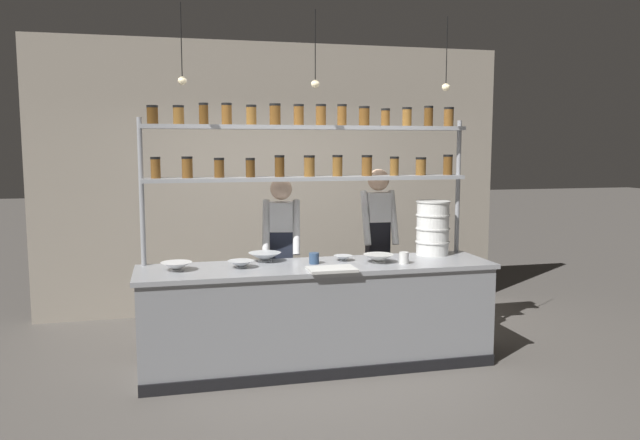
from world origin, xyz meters
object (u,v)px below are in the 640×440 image
object	(u,v)px
chef_center	(378,240)
prep_bowl_center_back	(241,264)
container_stack	(433,228)
prep_bowl_center_front	(265,257)
chef_left	(282,251)
serving_cup_front	(314,258)
prep_bowl_near_right	(343,258)
spice_shelf_unit	(310,155)
serving_cup_by_board	(404,258)
cutting_board	(332,269)
prep_bowl_near_left	(176,267)
prep_bowl_far_left	(379,258)

from	to	relation	value
chef_center	prep_bowl_center_back	distance (m)	1.65
container_stack	prep_bowl_center_front	size ratio (longest dim) A/B	1.75
chef_center	prep_bowl_center_back	bearing A→B (deg)	-151.15
chef_left	container_stack	world-z (taller)	chef_left
prep_bowl_center_back	serving_cup_front	bearing A→B (deg)	2.52
chef_center	prep_bowl_near_right	xyz separation A→B (m)	(-0.54, -0.60, -0.06)
spice_shelf_unit	container_stack	distance (m)	1.38
prep_bowl_near_right	serving_cup_by_board	bearing A→B (deg)	-29.22
chef_left	prep_bowl_near_right	xyz separation A→B (m)	(0.48, -0.49, -0.01)
chef_center	prep_bowl_center_front	bearing A→B (deg)	-156.08
cutting_board	prep_bowl_center_front	distance (m)	0.73
spice_shelf_unit	prep_bowl_center_back	bearing A→B (deg)	-155.41
prep_bowl_near_left	serving_cup_front	xyz separation A→B (m)	(1.19, 0.02, 0.01)
container_stack	serving_cup_front	bearing A→B (deg)	-171.11
serving_cup_front	serving_cup_by_board	xyz separation A→B (m)	(0.78, -0.19, 0.00)
container_stack	chef_center	bearing A→B (deg)	127.49
serving_cup_by_board	prep_bowl_near_right	bearing A→B (deg)	150.78
spice_shelf_unit	prep_bowl_center_back	xyz separation A→B (m)	(-0.68, -0.31, -0.93)
chef_center	chef_left	bearing A→B (deg)	-170.59
prep_bowl_center_back	serving_cup_front	xyz separation A→B (m)	(0.65, 0.03, 0.02)
container_stack	prep_bowl_near_right	world-z (taller)	container_stack
chef_left	container_stack	xyz separation A→B (m)	(1.40, -0.38, 0.23)
prep_bowl_center_front	prep_bowl_far_left	size ratio (longest dim) A/B	1.09
prep_bowl_center_back	serving_cup_by_board	world-z (taller)	serving_cup_by_board
chef_left	serving_cup_by_board	xyz separation A→B (m)	(0.96, -0.76, 0.02)
serving_cup_front	prep_bowl_center_back	bearing A→B (deg)	-177.48
prep_bowl_center_back	serving_cup_front	size ratio (longest dim) A/B	2.32
chef_left	prep_bowl_near_left	bearing A→B (deg)	-137.31
prep_bowl_center_back	prep_bowl_near_right	xyz separation A→B (m)	(0.94, 0.11, -0.01)
chef_left	prep_bowl_center_front	size ratio (longest dim) A/B	5.60
chef_center	prep_bowl_near_left	distance (m)	2.14
prep_bowl_center_front	serving_cup_by_board	size ratio (longest dim) A/B	2.83
chef_left	prep_bowl_near_right	bearing A→B (deg)	-33.57
spice_shelf_unit	cutting_board	distance (m)	1.13
chef_center	prep_bowl_near_left	xyz separation A→B (m)	(-2.02, -0.71, -0.05)
spice_shelf_unit	container_stack	bearing A→B (deg)	-4.48
serving_cup_front	prep_bowl_far_left	bearing A→B (deg)	-7.54
prep_bowl_far_left	serving_cup_by_board	world-z (taller)	serving_cup_by_board
chef_left	prep_bowl_near_left	xyz separation A→B (m)	(-1.00, -0.60, 0.00)
prep_bowl_near_left	prep_bowl_near_right	size ratio (longest dim) A/B	1.51
spice_shelf_unit	chef_left	world-z (taller)	spice_shelf_unit
cutting_board	prep_bowl_near_right	world-z (taller)	prep_bowl_near_right
spice_shelf_unit	prep_bowl_far_left	size ratio (longest dim) A/B	11.08
prep_bowl_far_left	prep_bowl_near_left	bearing A→B (deg)	178.28
spice_shelf_unit	cutting_board	world-z (taller)	spice_shelf_unit
prep_bowl_center_front	chef_left	bearing A→B (deg)	58.60
prep_bowl_near_right	serving_cup_front	bearing A→B (deg)	-163.60
prep_bowl_near_right	prep_bowl_center_front	bearing A→B (deg)	169.47
container_stack	serving_cup_by_board	distance (m)	0.61
spice_shelf_unit	chef_center	size ratio (longest dim) A/B	1.75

